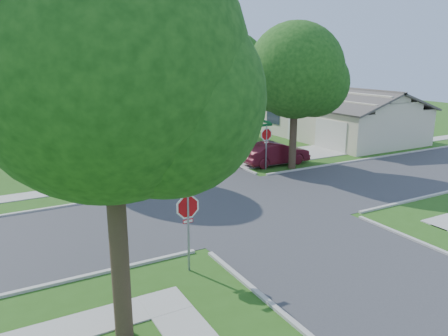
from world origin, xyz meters
name	(u,v)px	position (x,y,z in m)	size (l,w,h in m)	color
ground	(239,204)	(0.00, 0.00, 0.00)	(100.00, 100.00, 0.00)	#295517
road_ns	(239,204)	(0.00, 0.00, 0.00)	(7.00, 100.00, 0.02)	#333335
sidewalk_ne	(160,122)	(6.10, 26.00, 0.02)	(1.20, 40.00, 0.04)	#9E9B91
sidewalk_nw	(33,132)	(-6.10, 26.00, 0.02)	(1.20, 40.00, 0.04)	#9E9B91
driveway	(284,156)	(7.90, 7.10, 0.03)	(8.80, 3.60, 0.05)	#9E9B91
stop_sign_sw	(188,211)	(-4.70, -4.70, 2.03)	(1.05, 0.80, 2.98)	gray
stop_sign_ne	(266,136)	(4.70, 4.70, 2.03)	(1.05, 0.80, 2.98)	gray
tree_e_near	(231,72)	(4.75, 9.01, 5.64)	(4.97, 4.80, 8.28)	#38281C
tree_e_mid	(164,61)	(4.76, 21.01, 6.25)	(5.59, 5.40, 9.21)	#38281C
tree_e_far	(122,62)	(4.75, 34.01, 5.98)	(5.17, 5.00, 8.72)	#38281C
tree_w_near	(84,66)	(-4.64, 9.01, 6.12)	(5.38, 5.20, 8.97)	#38281C
tree_w_mid	(51,58)	(-4.64, 21.01, 6.49)	(5.80, 5.60, 9.56)	#38281C
tree_w_far	(33,67)	(-4.65, 34.01, 5.51)	(4.76, 4.60, 8.04)	#38281C
tree_sw_corner	(111,76)	(-7.44, -6.99, 6.26)	(6.21, 6.00, 9.55)	#38281C
tree_ne_corner	(296,75)	(6.36, 4.21, 5.59)	(5.80, 5.60, 8.66)	#38281C
house_ne_near	(335,119)	(15.99, 11.00, 1.52)	(8.42, 13.60, 4.23)	beige
house_ne_far	(229,100)	(15.99, 29.00, 1.52)	(8.42, 13.60, 4.23)	beige
car_driveway	(276,153)	(6.00, 5.50, 0.72)	(1.53, 4.37, 1.44)	#53111C
car_curb_east	(146,122)	(3.20, 22.08, 0.72)	(1.70, 4.23, 1.44)	black
car_curb_west	(69,111)	(-1.20, 35.38, 0.64)	(1.78, 4.38, 1.27)	black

